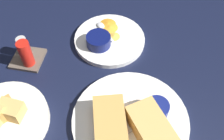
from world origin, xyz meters
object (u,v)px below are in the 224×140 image
(spoon_by_dark_ramekin, at_px, (140,123))
(sandwich_half_near, at_px, (110,123))
(spoon_by_gravy_ramekin, at_px, (103,28))
(plate_sandwich_main, at_px, (130,121))
(ramekin_dark_sauce, at_px, (157,109))
(sandwich_half_far, at_px, (151,127))
(bread_basket_rear, at_px, (5,118))
(condiment_caddy, at_px, (26,54))
(ramekin_light_gravy, at_px, (98,40))
(plate_chips_companion, at_px, (110,40))

(spoon_by_dark_ramekin, bearing_deg, sandwich_half_near, 107.21)
(spoon_by_dark_ramekin, xyz_separation_m, spoon_by_gravy_ramekin, (0.32, 0.16, 0.00))
(plate_sandwich_main, relative_size, spoon_by_dark_ramekin, 3.65)
(ramekin_dark_sauce, relative_size, spoon_by_dark_ramekin, 0.74)
(sandwich_half_near, bearing_deg, sandwich_half_far, -86.17)
(spoon_by_dark_ramekin, height_order, bread_basket_rear, bread_basket_rear)
(spoon_by_gravy_ramekin, bearing_deg, plate_sandwich_main, -155.96)
(sandwich_half_near, xyz_separation_m, bread_basket_rear, (-0.03, 0.26, -0.02))
(condiment_caddy, bearing_deg, plate_sandwich_main, -113.53)
(sandwich_half_near, height_order, condiment_caddy, condiment_caddy)
(ramekin_light_gravy, height_order, condiment_caddy, condiment_caddy)
(sandwich_half_near, distance_m, ramekin_light_gravy, 0.28)
(plate_chips_companion, bearing_deg, sandwich_half_near, -168.87)
(ramekin_light_gravy, height_order, bread_basket_rear, bread_basket_rear)
(bread_basket_rear, bearing_deg, plate_sandwich_main, -79.19)
(sandwich_half_far, distance_m, ramekin_light_gravy, 0.32)
(plate_sandwich_main, distance_m, plate_chips_companion, 0.29)
(spoon_by_dark_ramekin, distance_m, spoon_by_gravy_ramekin, 0.36)
(ramekin_dark_sauce, relative_size, condiment_caddy, 0.64)
(plate_chips_companion, xyz_separation_m, bread_basket_rear, (-0.33, 0.20, 0.01))
(sandwich_half_far, relative_size, condiment_caddy, 1.58)
(sandwich_half_far, distance_m, condiment_caddy, 0.42)
(spoon_by_gravy_ramekin, bearing_deg, plate_chips_companion, -140.48)
(bread_basket_rear, bearing_deg, ramekin_light_gravy, -30.73)
(plate_chips_companion, xyz_separation_m, spoon_by_gravy_ramekin, (0.04, 0.03, 0.01))
(plate_chips_companion, bearing_deg, condiment_caddy, 118.99)
(sandwich_half_near, xyz_separation_m, ramekin_dark_sauce, (0.06, -0.11, -0.00))
(sandwich_half_near, relative_size, plate_chips_companion, 0.65)
(plate_sandwich_main, bearing_deg, condiment_caddy, 66.47)
(ramekin_light_gravy, xyz_separation_m, bread_basket_rear, (-0.30, 0.18, -0.01))
(ramekin_light_gravy, distance_m, bread_basket_rear, 0.35)
(ramekin_light_gravy, bearing_deg, plate_chips_companion, -39.81)
(sandwich_half_near, relative_size, condiment_caddy, 1.54)
(spoon_by_gravy_ramekin, bearing_deg, bread_basket_rear, 154.68)
(ramekin_light_gravy, distance_m, spoon_by_gravy_ramekin, 0.07)
(plate_sandwich_main, distance_m, condiment_caddy, 0.36)
(ramekin_dark_sauce, distance_m, spoon_by_gravy_ramekin, 0.34)
(sandwich_half_near, height_order, ramekin_dark_sauce, sandwich_half_near)
(plate_sandwich_main, bearing_deg, spoon_by_dark_ramekin, -108.77)
(ramekin_dark_sauce, xyz_separation_m, ramekin_light_gravy, (0.21, 0.20, -0.00))
(plate_chips_companion, relative_size, spoon_by_gravy_ramekin, 2.62)
(ramekin_dark_sauce, relative_size, plate_chips_companion, 0.27)
(ramekin_dark_sauce, height_order, spoon_by_dark_ramekin, ramekin_dark_sauce)
(bread_basket_rear, height_order, condiment_caddy, condiment_caddy)
(ramekin_dark_sauce, height_order, bread_basket_rear, bread_basket_rear)
(ramekin_light_gravy, distance_m, condiment_caddy, 0.22)
(plate_chips_companion, distance_m, condiment_caddy, 0.26)
(sandwich_half_far, height_order, spoon_by_dark_ramekin, sandwich_half_far)
(plate_sandwich_main, height_order, bread_basket_rear, bread_basket_rear)
(bread_basket_rear, bearing_deg, spoon_by_gravy_ramekin, -25.32)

